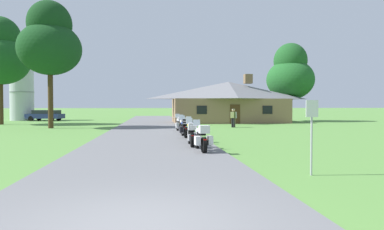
{
  "coord_description": "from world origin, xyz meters",
  "views": [
    {
      "loc": [
        0.27,
        -5.41,
        1.98
      ],
      "look_at": [
        2.45,
        14.09,
        1.43
      ],
      "focal_mm": 31.47,
      "sensor_mm": 36.0,
      "label": 1
    }
  ],
  "objects": [
    {
      "name": "stone_lodge",
      "position": [
        8.99,
        33.55,
        2.47
      ],
      "size": [
        13.8,
        6.76,
        5.7
      ],
      "color": "#896B4C",
      "rests_on": "ground"
    },
    {
      "name": "bystander_olive_shirt_beside_signpost",
      "position": [
        7.36,
        24.45,
        0.95
      ],
      "size": [
        0.4,
        0.43,
        1.69
      ],
      "rotation": [
        0.0,
        0.0,
        2.3
      ],
      "color": "black",
      "rests_on": "ground"
    },
    {
      "name": "asphalt_driveway",
      "position": [
        0.0,
        18.0,
        0.03
      ],
      "size": [
        6.4,
        80.0,
        0.06
      ],
      "primitive_type": "cube",
      "color": "slate",
      "rests_on": "ground"
    },
    {
      "name": "bystander_white_shirt_near_lodge",
      "position": [
        7.47,
        24.62,
        0.95
      ],
      "size": [
        0.44,
        0.4,
        1.69
      ],
      "rotation": [
        0.0,
        0.0,
        2.45
      ],
      "color": "#75664C",
      "rests_on": "ground"
    },
    {
      "name": "tree_left_far",
      "position": [
        -15.71,
        31.81,
        7.39
      ],
      "size": [
        5.9,
        5.9,
        11.27
      ],
      "color": "#422D19",
      "rests_on": "ground"
    },
    {
      "name": "ground_plane",
      "position": [
        0.0,
        20.0,
        0.0
      ],
      "size": [
        500.0,
        500.0,
        0.0
      ],
      "primitive_type": "plane",
      "color": "#56893D"
    },
    {
      "name": "motorcycle_blue_fourth_in_row",
      "position": [
        2.11,
        14.98,
        0.61
      ],
      "size": [
        0.78,
        2.08,
        1.3
      ],
      "rotation": [
        0.0,
        0.0,
        0.06
      ],
      "color": "black",
      "rests_on": "asphalt_driveway"
    },
    {
      "name": "motorcycle_white_fifth_in_row",
      "position": [
        2.16,
        17.1,
        0.62
      ],
      "size": [
        0.66,
        2.08,
        1.3
      ],
      "rotation": [
        0.0,
        0.0,
        0.05
      ],
      "color": "black",
      "rests_on": "asphalt_driveway"
    },
    {
      "name": "motorcycle_black_second_in_row",
      "position": [
        2.01,
        10.54,
        0.62
      ],
      "size": [
        0.66,
        2.08,
        1.3
      ],
      "rotation": [
        0.0,
        0.0,
        -0.01
      ],
      "color": "black",
      "rests_on": "asphalt_driveway"
    },
    {
      "name": "metal_silo_distant",
      "position": [
        -17.41,
        41.99,
        4.18
      ],
      "size": [
        3.08,
        3.08,
        8.34
      ],
      "color": "#B2B7BC",
      "rests_on": "ground"
    },
    {
      "name": "motorcycle_yellow_third_in_row",
      "position": [
        2.25,
        12.99,
        0.62
      ],
      "size": [
        0.66,
        2.08,
        1.3
      ],
      "rotation": [
        0.0,
        0.0,
        0.01
      ],
      "color": "black",
      "rests_on": "asphalt_driveway"
    },
    {
      "name": "motorcycle_white_nearest_to_camera",
      "position": [
        2.23,
        8.56,
        0.61
      ],
      "size": [
        0.81,
        2.08,
        1.3
      ],
      "rotation": [
        0.0,
        0.0,
        0.08
      ],
      "color": "black",
      "rests_on": "asphalt_driveway"
    },
    {
      "name": "metal_signpost_roadside",
      "position": [
        4.69,
        3.65,
        1.35
      ],
      "size": [
        0.36,
        0.06,
        2.14
      ],
      "color": "#9EA0A5",
      "rests_on": "ground"
    },
    {
      "name": "tree_left_near",
      "position": [
        -8.76,
        25.19,
        7.55
      ],
      "size": [
        5.37,
        5.37,
        11.1
      ],
      "color": "#422D19",
      "rests_on": "ground"
    },
    {
      "name": "parked_navy_suv_far_left",
      "position": [
        -13.81,
        40.05,
        0.78
      ],
      "size": [
        4.92,
        2.98,
        1.4
      ],
      "rotation": [
        0.0,
        0.0,
        1.31
      ],
      "color": "navy",
      "rests_on": "ground"
    },
    {
      "name": "tree_right_of_lodge",
      "position": [
        17.35,
        35.51,
        5.97
      ],
      "size": [
        5.93,
        5.93,
        9.86
      ],
      "color": "#422D19",
      "rests_on": "ground"
    },
    {
      "name": "motorcycle_white_farthest_in_row",
      "position": [
        2.13,
        19.33,
        0.61
      ],
      "size": [
        0.85,
        2.08,
        1.3
      ],
      "rotation": [
        0.0,
        0.0,
        0.11
      ],
      "color": "black",
      "rests_on": "asphalt_driveway"
    }
  ]
}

